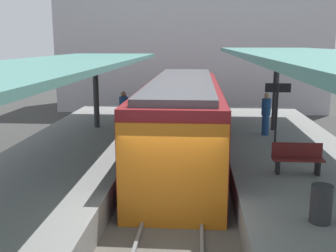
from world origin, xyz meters
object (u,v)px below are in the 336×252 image
Objects in this scene: platform_sign at (277,100)px; platform_bench at (297,157)px; litter_bin at (321,204)px; passenger_near_bench at (266,114)px; commuter_train at (182,121)px; passenger_mid_platform at (124,112)px.

platform_bench is at bearing -90.28° from platform_sign.
litter_bin is 0.48× the size of passenger_near_bench.
commuter_train reaches higher than platform_bench.
platform_sign is 2.76× the size of litter_bin.
passenger_near_bench is at bearing 91.45° from platform_bench.
passenger_mid_platform is at bearing 161.27° from commuter_train.
platform_sign reaches higher than platform_bench.
platform_bench is 1.75× the size of litter_bin.
platform_bench is 0.81× the size of passenger_mid_platform.
platform_sign is at bearing 89.72° from platform_bench.
platform_bench is 3.58m from platform_sign.
litter_bin is at bearing -91.08° from passenger_near_bench.
commuter_train reaches higher than platform_sign.
platform_bench is at bearing 85.12° from litter_bin.
commuter_train is at bearing 173.60° from platform_sign.
commuter_train is at bearing -18.73° from passenger_mid_platform.
commuter_train is 3.44m from passenger_near_bench.
platform_bench is (3.40, -3.77, -0.26)m from commuter_train.
platform_bench is at bearing -38.37° from passenger_mid_platform.
passenger_mid_platform is (-2.37, 0.81, 0.17)m from commuter_train.
commuter_train is 6.97× the size of passenger_near_bench.
platform_sign reaches higher than passenger_near_bench.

